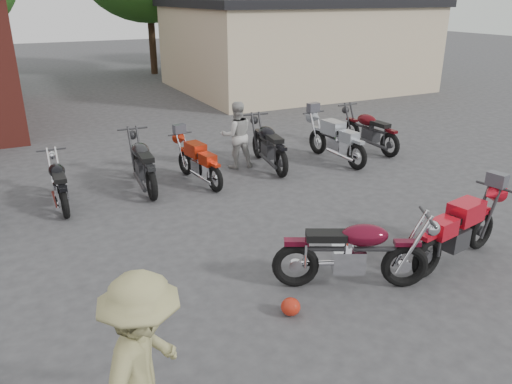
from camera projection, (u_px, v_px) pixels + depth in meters
name	position (u px, v px, depth m)	size (l,w,h in m)	color
ground	(320.00, 299.00, 6.89)	(90.00, 90.00, 0.00)	#353538
stucco_building	(294.00, 48.00, 22.27)	(10.00, 8.00, 3.50)	tan
vintage_motorcycle	(355.00, 248.00, 6.98)	(2.14, 0.71, 1.24)	#530A1B
sportbike	(459.00, 227.00, 7.68)	(2.02, 0.67, 1.17)	red
helmet	(291.00, 307.00, 6.52)	(0.26, 0.26, 0.24)	#A82311
person_light	(237.00, 135.00, 11.92)	(0.78, 0.61, 1.61)	#ADACA8
person_tan	(145.00, 372.00, 4.23)	(1.21, 0.69, 1.87)	#9C9660
row_bike_2	(59.00, 180.00, 9.80)	(1.82, 0.60, 1.05)	black
row_bike_3	(143.00, 160.00, 10.69)	(2.13, 0.70, 1.23)	black
row_bike_4	(198.00, 160.00, 11.01)	(1.84, 0.61, 1.07)	#AD240E
row_bike_5	(269.00, 142.00, 12.02)	(2.13, 0.70, 1.24)	black
row_bike_6	(336.00, 138.00, 12.44)	(2.09, 0.69, 1.21)	#999FA7
row_bike_7	(369.00, 128.00, 13.37)	(2.08, 0.69, 1.21)	#4B090E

